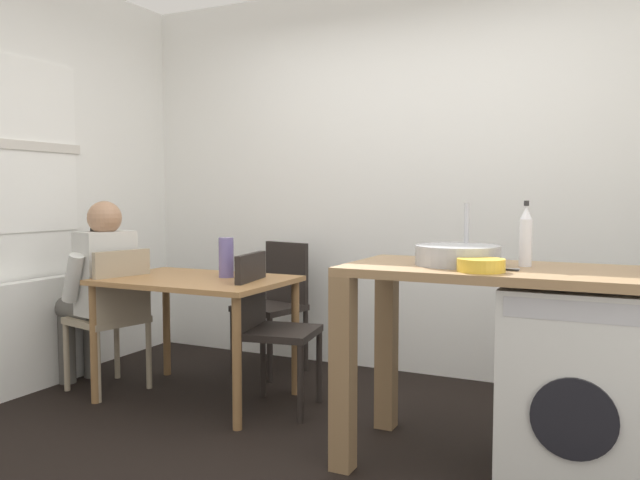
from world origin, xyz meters
TOP-DOWN VIEW (x-y plane):
  - ground_plane at (0.00, 0.00)m, footprint 5.46×5.46m
  - wall_back at (0.00, 1.75)m, footprint 4.60×0.10m
  - radiator at (-2.02, 0.30)m, footprint 0.10×0.80m
  - dining_table at (-0.97, 0.60)m, footprint 1.10×0.76m
  - chair_person_seat at (-1.52, 0.48)m, footprint 0.48×0.48m
  - chair_opposite at (-0.49, 0.63)m, footprint 0.46×0.46m
  - chair_spare_by_wall at (-0.85, 1.37)m, footprint 0.48×0.48m
  - seated_person at (-1.67, 0.52)m, footprint 0.55×0.54m
  - kitchen_counter at (0.71, 0.35)m, footprint 1.50×0.68m
  - washing_machine at (1.19, 0.35)m, footprint 0.60×0.61m
  - sink_basin at (0.66, 0.35)m, footprint 0.38×0.38m
  - tap at (0.66, 0.53)m, footprint 0.02×0.02m
  - bottle_tall_green at (0.95, 0.43)m, footprint 0.06×0.06m
  - mixing_bowl at (0.81, 0.15)m, footprint 0.20×0.20m
  - vase at (-0.82, 0.70)m, footprint 0.09×0.09m
  - scissors at (0.87, 0.25)m, footprint 0.15×0.06m

SIDE VIEW (x-z plane):
  - ground_plane at x=0.00m, z-range 0.00..0.00m
  - radiator at x=-2.02m, z-range 0.00..0.70m
  - washing_machine at x=1.19m, z-range 0.00..0.86m
  - chair_person_seat at x=-1.52m, z-range 0.06..0.96m
  - chair_opposite at x=-0.49m, z-range 0.06..0.96m
  - chair_spare_by_wall at x=-0.85m, z-range 0.06..0.96m
  - dining_table at x=-0.97m, z-range 0.27..1.01m
  - seated_person at x=-1.67m, z-range 0.07..1.27m
  - kitchen_counter at x=0.71m, z-range 0.30..1.22m
  - vase at x=-0.82m, z-range 0.74..0.98m
  - scissors at x=0.87m, z-range 0.92..0.93m
  - mixing_bowl at x=0.81m, z-range 0.92..0.98m
  - sink_basin at x=0.66m, z-range 0.92..1.01m
  - bottle_tall_green at x=0.95m, z-range 0.91..1.20m
  - tap at x=0.66m, z-range 0.92..1.20m
  - wall_back at x=0.00m, z-range 0.00..2.70m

